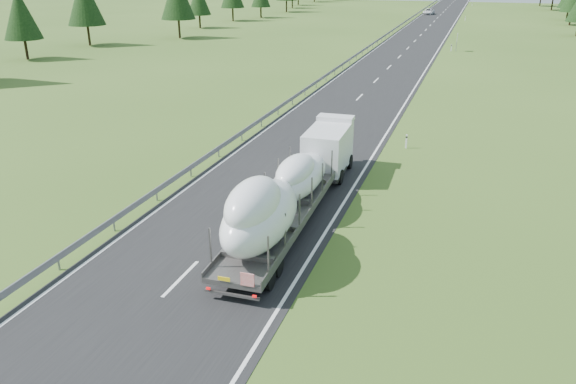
% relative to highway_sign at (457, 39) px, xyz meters
% --- Properties ---
extents(road_surface, '(10.00, 400.00, 0.02)m').
position_rel_highway_sign_xyz_m(road_surface, '(-7.20, 20.00, -1.80)').
color(road_surface, black).
rests_on(road_surface, ground).
extents(guardrail, '(0.10, 400.00, 0.76)m').
position_rel_highway_sign_xyz_m(guardrail, '(-12.50, 19.94, -1.21)').
color(guardrail, slate).
rests_on(guardrail, ground).
extents(marker_posts, '(0.13, 350.08, 1.00)m').
position_rel_highway_sign_xyz_m(marker_posts, '(-0.70, 75.00, -1.27)').
color(marker_posts, silver).
rests_on(marker_posts, ground).
extents(highway_sign, '(0.08, 0.90, 2.60)m').
position_rel_highway_sign_xyz_m(highway_sign, '(0.00, 0.00, 0.00)').
color(highway_sign, slate).
rests_on(highway_sign, ground).
extents(boat_truck, '(2.83, 17.59, 4.14)m').
position_rel_highway_sign_xyz_m(boat_truck, '(-4.60, -64.35, 0.24)').
color(boat_truck, silver).
rests_on(boat_truck, ground).
extents(distant_van, '(2.61, 5.25, 1.43)m').
position_rel_highway_sign_xyz_m(distant_van, '(-10.25, 64.69, -1.09)').
color(distant_van, silver).
rests_on(distant_van, ground).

